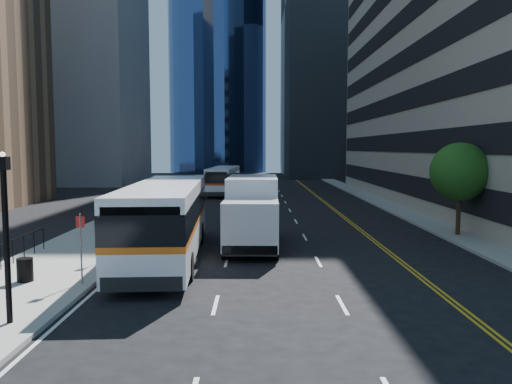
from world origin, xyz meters
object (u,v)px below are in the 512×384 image
street_tree (460,172)px  bus_front (166,218)px  lamp_post (6,230)px  trash_can (25,270)px  box_truck (252,211)px  bus_rear (223,180)px

street_tree → bus_front: size_ratio=0.39×
street_tree → lamp_post: (-18.00, -14.00, -0.92)m
bus_front → trash_can: 6.33m
trash_can → lamp_post: bearing=-70.2°
street_tree → trash_can: size_ratio=6.05×
lamp_post → box_truck: bearing=59.7°
bus_front → bus_rear: size_ratio=1.16×
street_tree → trash_can: (-19.54, -9.73, -3.07)m
bus_front → street_tree: bearing=16.0°
bus_front → box_truck: box_truck is taller
street_tree → lamp_post: 22.82m
lamp_post → trash_can: bearing=109.8°
street_tree → box_truck: bearing=-166.6°
box_truck → trash_can: box_truck is taller
box_truck → bus_rear: bearing=97.7°
box_truck → trash_can: 10.81m
street_tree → lamp_post: size_ratio=1.12×
bus_front → box_truck: (3.82, 2.55, -0.01)m
bus_front → bus_rear: 31.29m
street_tree → bus_rear: street_tree is taller
bus_rear → box_truck: bearing=-80.2°
lamp_post → bus_rear: (3.32, 40.02, -1.15)m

